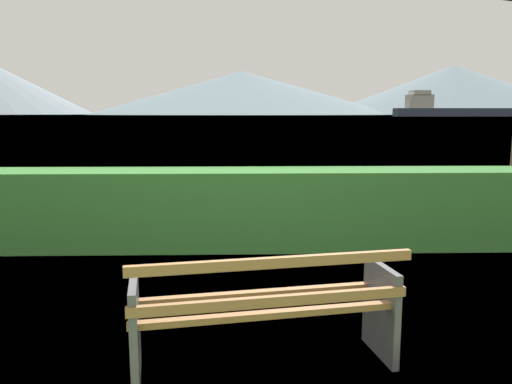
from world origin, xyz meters
The scene contains 6 objects.
ground_plane centered at (0.00, 0.00, 0.00)m, with size 1400.00×1400.00×0.00m, color #567A38.
water_surface centered at (0.00, 309.61, 0.00)m, with size 620.00×620.00×0.00m, color #6B8EA3.
park_bench centered at (0.01, -0.06, 0.43)m, with size 1.87×0.88×0.87m.
hedge_row centered at (0.00, 3.16, 0.51)m, with size 9.40×0.81×1.01m, color #387A33.
cargo_ship_large centered at (100.94, 239.79, 3.46)m, with size 64.86×9.89×12.39m.
distant_hills centered at (-59.70, 563.11, 29.18)m, with size 827.79×348.55×72.93m.
Camera 1 is at (-0.14, -3.26, 1.74)m, focal length 35.08 mm.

